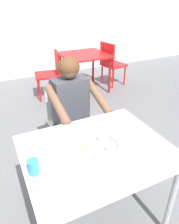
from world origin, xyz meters
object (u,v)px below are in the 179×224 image
chair_foreground (67,117)px  chair_red_left (51,71)px  table_background_red (84,59)px  chair_red_right (111,62)px  drinking_cup (33,166)px  diner_foreground (75,108)px  thali_tray (96,146)px  table_foreground (96,158)px

chair_foreground → chair_red_left: bearing=78.6°
chair_foreground → table_background_red: (0.99, 1.69, 0.13)m
chair_foreground → chair_red_right: chair_red_right is taller
drinking_cup → diner_foreground: (0.56, 0.73, -0.08)m
diner_foreground → chair_red_right: 2.48m
thali_tray → drinking_cup: bearing=-173.8°
drinking_cup → chair_foreground: drinking_cup is taller
chair_red_left → drinking_cup: bearing=-108.8°
chair_red_left → diner_foreground: bearing=-99.8°
thali_tray → chair_red_right: (1.69, 2.58, -0.26)m
drinking_cup → chair_red_right: 3.40m
table_foreground → chair_red_left: 2.60m
drinking_cup → diner_foreground: 0.92m
drinking_cup → chair_red_left: size_ratio=0.12×
diner_foreground → table_background_red: diner_foreground is taller
chair_red_left → thali_tray: bearing=-99.8°
chair_red_left → chair_red_right: 1.25m
drinking_cup → diner_foreground: size_ratio=0.08×
diner_foreground → chair_red_left: size_ratio=1.43×
table_background_red → chair_red_left: size_ratio=1.01×
drinking_cup → table_foreground: bearing=5.1°
table_foreground → diner_foreground: size_ratio=0.86×
table_background_red → chair_red_left: 0.68m
thali_tray → diner_foreground: size_ratio=0.28×
chair_red_left → chair_red_right: (1.25, 0.03, 0.01)m
table_background_red → thali_tray: bearing=-113.1°
diner_foreground → chair_red_left: 1.91m
thali_tray → chair_foreground: 0.94m
drinking_cup → chair_foreground: (0.55, 0.95, -0.30)m
table_foreground → chair_red_left: bearing=80.3°
thali_tray → chair_foreground: bearing=83.1°
chair_foreground → thali_tray: bearing=-96.9°
drinking_cup → diner_foreground: bearing=52.2°
thali_tray → chair_red_left: 2.60m
chair_foreground → chair_red_right: size_ratio=0.95×
drinking_cup → chair_red_right: (2.13, 2.63, -0.30)m
thali_tray → chair_red_right: bearing=56.9°
thali_tray → table_background_red: size_ratio=0.39×
drinking_cup → chair_red_right: size_ratio=0.11×
table_foreground → chair_red_left: (0.44, 2.56, -0.18)m
table_foreground → thali_tray: 0.09m
table_foreground → diner_foreground: 0.70m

